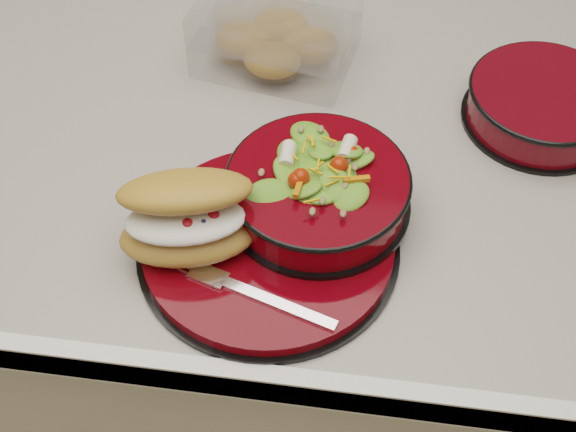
# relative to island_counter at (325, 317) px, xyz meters

# --- Properties ---
(island_counter) EXTENTS (1.24, 0.74, 0.90)m
(island_counter) POSITION_rel_island_counter_xyz_m (0.00, 0.00, 0.00)
(island_counter) COLOR silver
(island_counter) RESTS_ON ground
(dinner_plate) EXTENTS (0.30, 0.30, 0.02)m
(dinner_plate) POSITION_rel_island_counter_xyz_m (-0.06, -0.20, 0.46)
(dinner_plate) COLOR black
(dinner_plate) RESTS_ON island_counter
(salad_bowl) EXTENTS (0.22, 0.22, 0.09)m
(salad_bowl) POSITION_rel_island_counter_xyz_m (-0.01, -0.14, 0.50)
(salad_bowl) COLOR black
(salad_bowl) RESTS_ON dinner_plate
(croissant) EXTENTS (0.17, 0.13, 0.09)m
(croissant) POSITION_rel_island_counter_xyz_m (-0.14, -0.22, 0.51)
(croissant) COLOR #C3883B
(croissant) RESTS_ON dinner_plate
(fork) EXTENTS (0.17, 0.07, 0.00)m
(fork) POSITION_rel_island_counter_xyz_m (-0.06, -0.28, 0.47)
(fork) COLOR silver
(fork) RESTS_ON dinner_plate
(pastry_box) EXTENTS (0.23, 0.18, 0.09)m
(pastry_box) POSITION_rel_island_counter_xyz_m (-0.10, 0.13, 0.49)
(pastry_box) COLOR white
(pastry_box) RESTS_ON island_counter
(extra_bowl) EXTENTS (0.20, 0.20, 0.05)m
(extra_bowl) POSITION_rel_island_counter_xyz_m (0.26, 0.06, 0.48)
(extra_bowl) COLOR black
(extra_bowl) RESTS_ON island_counter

